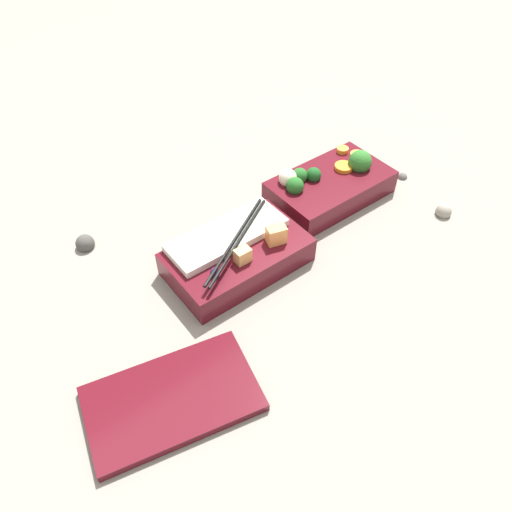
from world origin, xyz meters
The scene contains 7 objects.
ground_plane centered at (0.00, 0.00, 0.00)m, with size 3.00×3.00×0.00m, color gray.
bento_tray_vegetable centered at (-0.11, -0.03, 0.03)m, with size 0.22×0.13×0.08m.
bento_tray_rice centered at (0.12, 0.01, 0.03)m, with size 0.22×0.13×0.07m.
bento_lid centered at (0.32, 0.15, 0.01)m, with size 0.21×0.12×0.01m, color #510F19.
pebble_0 centered at (0.29, -0.17, 0.01)m, with size 0.03×0.03×0.03m, color #474442.
pebble_1 centered at (-0.24, 0.13, 0.01)m, with size 0.03×0.03×0.03m, color gray.
pebble_2 centered at (-0.27, 0.02, 0.00)m, with size 0.02×0.02×0.02m, color #595651.
Camera 1 is at (0.43, 0.46, 0.58)m, focal length 35.00 mm.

